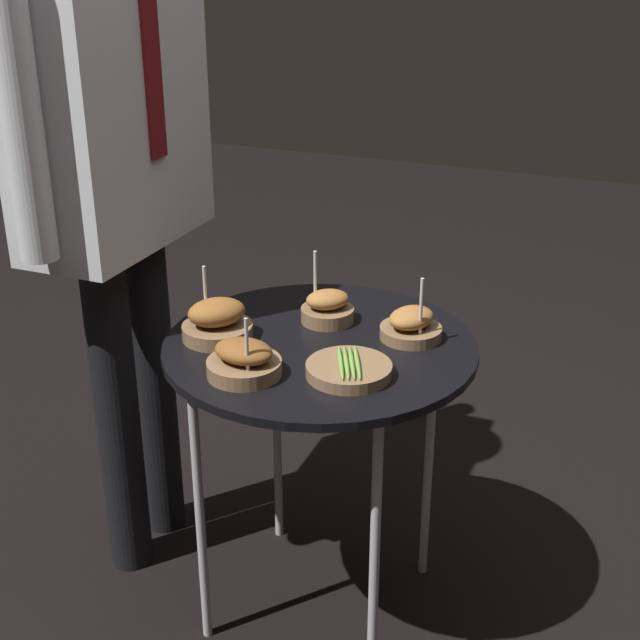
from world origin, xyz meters
TOP-DOWN VIEW (x-y plane):
  - ground_plane at (0.00, 0.00)m, footprint 8.00×8.00m
  - serving_cart at (0.00, 0.00)m, footprint 0.63×0.63m
  - bowl_roast_front_left at (-0.18, 0.08)m, footprint 0.14×0.14m
  - bowl_roast_front_center at (0.10, 0.03)m, footprint 0.11×0.12m
  - bowl_asparagus_mid_left at (-0.11, -0.10)m, footprint 0.16×0.16m
  - bowl_roast_near_rim at (0.09, -0.16)m, footprint 0.13×0.13m
  - bowl_roast_far_rim at (-0.06, 0.20)m, footprint 0.15×0.15m
  - waiter_figure at (0.04, 0.49)m, footprint 0.60×0.23m

SIDE VIEW (x-z plane):
  - ground_plane at x=0.00m, z-range 0.00..0.00m
  - serving_cart at x=0.00m, z-range 0.28..0.94m
  - bowl_asparagus_mid_left at x=-0.11m, z-range 0.66..0.69m
  - bowl_roast_near_rim at x=0.09m, z-range 0.62..0.76m
  - bowl_roast_front_left at x=-0.18m, z-range 0.63..0.76m
  - bowl_roast_front_center at x=0.10m, z-range 0.62..0.77m
  - bowl_roast_far_rim at x=-0.06m, z-range 0.63..0.77m
  - waiter_figure at x=0.04m, z-range 0.22..1.84m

